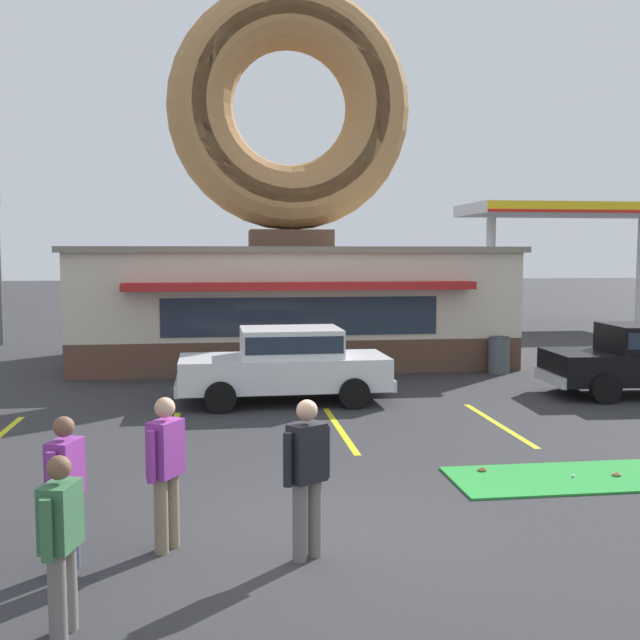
{
  "coord_description": "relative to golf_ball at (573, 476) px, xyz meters",
  "views": [
    {
      "loc": [
        -1.11,
        -8.2,
        3.21
      ],
      "look_at": [
        0.67,
        5.0,
        2.0
      ],
      "focal_mm": 42.0,
      "sensor_mm": 36.0,
      "label": 1
    }
  ],
  "objects": [
    {
      "name": "golf_ball",
      "position": [
        0.0,
        0.0,
        0.0
      ],
      "size": [
        0.04,
        0.04,
        0.04
      ],
      "primitive_type": "sphere",
      "color": "white",
      "rests_on": "putting_mat"
    },
    {
      "name": "parking_stripe_mid_right",
      "position": [
        0.19,
        3.42,
        -0.05
      ],
      "size": [
        0.12,
        3.6,
        0.01
      ],
      "primitive_type": "cube",
      "color": "yellow",
      "rests_on": "ground"
    },
    {
      "name": "putting_mat",
      "position": [
        0.61,
        0.02,
        -0.04
      ],
      "size": [
        4.71,
        1.45,
        0.03
      ],
      "primitive_type": "cube",
      "color": "green",
      "rests_on": "ground"
    },
    {
      "name": "pedestrian_blue_sweater_man",
      "position": [
        -6.5,
        -2.24,
        0.82
      ],
      "size": [
        0.35,
        0.57,
        1.59
      ],
      "color": "#474C66",
      "rests_on": "ground"
    },
    {
      "name": "parking_stripe_mid_left",
      "position": [
        -5.81,
        3.42,
        -0.05
      ],
      "size": [
        0.12,
        3.6,
        0.01
      ],
      "primitive_type": "cube",
      "color": "yellow",
      "rests_on": "ground"
    },
    {
      "name": "pedestrian_beanie_man",
      "position": [
        -4.07,
        -2.23,
        0.89
      ],
      "size": [
        0.52,
        0.4,
        1.69
      ],
      "color": "slate",
      "rests_on": "ground"
    },
    {
      "name": "donut_shop_building",
      "position": [
        -2.85,
        12.36,
        3.69
      ],
      "size": [
        12.3,
        6.75,
        10.96
      ],
      "color": "brown",
      "rests_on": "ground"
    },
    {
      "name": "trash_bin",
      "position": [
        2.4,
        9.11,
        0.45
      ],
      "size": [
        0.57,
        0.57,
        0.97
      ],
      "color": "#51565B",
      "rests_on": "ground"
    },
    {
      "name": "mini_donut_mid_centre",
      "position": [
        0.64,
        -0.02,
        -0.0
      ],
      "size": [
        0.13,
        0.13,
        0.04
      ],
      "primitive_type": "torus",
      "color": "#A5724C",
      "rests_on": "putting_mat"
    },
    {
      "name": "parking_stripe_centre",
      "position": [
        -2.81,
        3.42,
        -0.05
      ],
      "size": [
        0.12,
        3.6,
        0.01
      ],
      "primitive_type": "cube",
      "color": "yellow",
      "rests_on": "ground"
    },
    {
      "name": "mini_donut_near_right",
      "position": [
        -1.18,
        0.46,
        -0.0
      ],
      "size": [
        0.13,
        0.13,
        0.04
      ],
      "primitive_type": "torus",
      "color": "brown",
      "rests_on": "putting_mat"
    },
    {
      "name": "ground_plane",
      "position": [
        -3.84,
        -1.58,
        -0.05
      ],
      "size": [
        160.0,
        160.0,
        0.0
      ],
      "primitive_type": "plane",
      "color": "#2D2D30"
    },
    {
      "name": "pedestrian_clipboard_woman",
      "position": [
        -6.28,
        -3.54,
        0.79
      ],
      "size": [
        0.33,
        0.58,
        1.54
      ],
      "color": "slate",
      "rests_on": "ground"
    },
    {
      "name": "car_white",
      "position": [
        -3.55,
        5.99,
        0.82
      ],
      "size": [
        4.58,
        2.03,
        1.6
      ],
      "color": "silver",
      "rests_on": "ground"
    },
    {
      "name": "pedestrian_leather_jacket_man",
      "position": [
        -5.54,
        -1.8,
        0.88
      ],
      "size": [
        0.41,
        0.52,
        1.67
      ],
      "color": "#7F7056",
      "rests_on": "ground"
    },
    {
      "name": "gas_station_canopy",
      "position": [
        10.21,
        21.36,
        4.81
      ],
      "size": [
        9.0,
        4.46,
        5.3
      ],
      "color": "silver",
      "rests_on": "ground"
    }
  ]
}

